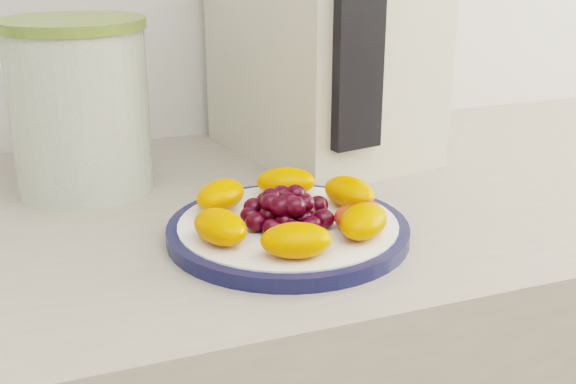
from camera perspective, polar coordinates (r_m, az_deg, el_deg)
name	(u,v)px	position (r m, az deg, el deg)	size (l,w,h in m)	color
plate_rim	(288,231)	(0.74, 0.00, -3.09)	(0.25, 0.25, 0.01)	#12173D
plate_face	(288,230)	(0.74, 0.00, -3.02)	(0.23, 0.23, 0.02)	white
canister	(80,112)	(0.89, -16.09, 6.12)	(0.16, 0.16, 0.19)	#2D5715
canister_lid	(71,23)	(0.87, -16.74, 12.63)	(0.17, 0.17, 0.01)	olive
appliance_body	(322,20)	(1.00, 2.70, 13.41)	(0.21, 0.29, 0.37)	beige
appliance_panel	(358,32)	(0.84, 5.57, 12.48)	(0.06, 0.02, 0.27)	black
fruit_plate	(293,209)	(0.73, 0.38, -1.34)	(0.22, 0.22, 0.03)	#FC6600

